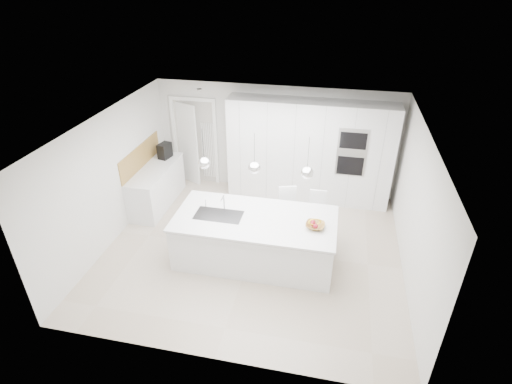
% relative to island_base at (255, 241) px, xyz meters
% --- Properties ---
extents(floor, '(5.50, 5.50, 0.00)m').
position_rel_island_base_xyz_m(floor, '(-0.10, 0.30, -0.43)').
color(floor, '#BFAF9A').
rests_on(floor, ground).
extents(wall_back, '(5.50, 0.00, 5.50)m').
position_rel_island_base_xyz_m(wall_back, '(-0.10, 2.80, 0.82)').
color(wall_back, silver).
rests_on(wall_back, ground).
extents(wall_left, '(0.00, 5.00, 5.00)m').
position_rel_island_base_xyz_m(wall_left, '(-2.85, 0.30, 0.82)').
color(wall_left, silver).
rests_on(wall_left, ground).
extents(ceiling, '(5.50, 5.50, 0.00)m').
position_rel_island_base_xyz_m(ceiling, '(-0.10, 0.30, 2.07)').
color(ceiling, white).
rests_on(ceiling, wall_back).
extents(tall_cabinets, '(3.60, 0.60, 2.30)m').
position_rel_island_base_xyz_m(tall_cabinets, '(0.70, 2.50, 0.72)').
color(tall_cabinets, white).
rests_on(tall_cabinets, floor).
extents(oven_stack, '(0.62, 0.04, 1.05)m').
position_rel_island_base_xyz_m(oven_stack, '(1.60, 2.19, 0.92)').
color(oven_stack, '#A5A5A8').
rests_on(oven_stack, tall_cabinets).
extents(doorway_frame, '(1.11, 0.08, 2.13)m').
position_rel_island_base_xyz_m(doorway_frame, '(-2.05, 2.77, 0.59)').
color(doorway_frame, white).
rests_on(doorway_frame, floor).
extents(hallway_door, '(0.76, 0.38, 2.00)m').
position_rel_island_base_xyz_m(hallway_door, '(-2.30, 2.72, 0.57)').
color(hallway_door, white).
rests_on(hallway_door, floor).
extents(radiator, '(0.32, 0.04, 1.40)m').
position_rel_island_base_xyz_m(radiator, '(-1.73, 2.76, 0.42)').
color(radiator, white).
rests_on(radiator, floor).
extents(left_base_cabinets, '(0.60, 1.80, 0.86)m').
position_rel_island_base_xyz_m(left_base_cabinets, '(-2.55, 1.50, 0.00)').
color(left_base_cabinets, white).
rests_on(left_base_cabinets, floor).
extents(left_worktop, '(0.62, 1.82, 0.04)m').
position_rel_island_base_xyz_m(left_worktop, '(-2.55, 1.50, 0.45)').
color(left_worktop, white).
rests_on(left_worktop, left_base_cabinets).
extents(oak_backsplash, '(0.02, 1.80, 0.50)m').
position_rel_island_base_xyz_m(oak_backsplash, '(-2.84, 1.50, 0.72)').
color(oak_backsplash, '#A67B34').
rests_on(oak_backsplash, wall_left).
extents(island_base, '(2.80, 1.20, 0.86)m').
position_rel_island_base_xyz_m(island_base, '(0.00, 0.00, 0.00)').
color(island_base, white).
rests_on(island_base, floor).
extents(island_worktop, '(2.84, 1.40, 0.04)m').
position_rel_island_base_xyz_m(island_worktop, '(0.00, 0.05, 0.45)').
color(island_worktop, white).
rests_on(island_worktop, island_base).
extents(island_sink, '(0.84, 0.44, 0.18)m').
position_rel_island_base_xyz_m(island_sink, '(-0.65, -0.00, 0.39)').
color(island_sink, '#3F3F42').
rests_on(island_sink, island_worktop).
extents(island_tap, '(0.02, 0.02, 0.30)m').
position_rel_island_base_xyz_m(island_tap, '(-0.60, 0.20, 0.62)').
color(island_tap, white).
rests_on(island_tap, island_worktop).
extents(pendant_left, '(0.20, 0.20, 0.20)m').
position_rel_island_base_xyz_m(pendant_left, '(-0.85, -0.00, 1.47)').
color(pendant_left, white).
rests_on(pendant_left, ceiling).
extents(pendant_mid, '(0.20, 0.20, 0.20)m').
position_rel_island_base_xyz_m(pendant_mid, '(-0.00, -0.00, 1.47)').
color(pendant_mid, white).
rests_on(pendant_mid, ceiling).
extents(pendant_right, '(0.20, 0.20, 0.20)m').
position_rel_island_base_xyz_m(pendant_right, '(0.85, -0.00, 1.47)').
color(pendant_right, white).
rests_on(pendant_right, ceiling).
extents(fruit_bowl, '(0.35, 0.35, 0.08)m').
position_rel_island_base_xyz_m(fruit_bowl, '(1.05, -0.03, 0.51)').
color(fruit_bowl, '#A67B34').
rests_on(fruit_bowl, island_worktop).
extents(espresso_machine, '(0.27, 0.36, 0.34)m').
position_rel_island_base_xyz_m(espresso_machine, '(-2.53, 2.06, 0.64)').
color(espresso_machine, black).
rests_on(espresso_machine, left_worktop).
extents(bar_stool_left, '(0.48, 0.58, 1.08)m').
position_rel_island_base_xyz_m(bar_stool_left, '(0.44, 0.81, 0.11)').
color(bar_stool_left, white).
rests_on(bar_stool_left, floor).
extents(bar_stool_right, '(0.35, 0.48, 1.02)m').
position_rel_island_base_xyz_m(bar_stool_right, '(1.02, 0.90, 0.08)').
color(bar_stool_right, white).
rests_on(bar_stool_right, floor).
extents(apple_a, '(0.07, 0.07, 0.07)m').
position_rel_island_base_xyz_m(apple_a, '(1.00, -0.03, 0.54)').
color(apple_a, maroon).
rests_on(apple_a, fruit_bowl).
extents(apple_b, '(0.07, 0.07, 0.07)m').
position_rel_island_base_xyz_m(apple_b, '(1.02, 0.00, 0.54)').
color(apple_b, maroon).
rests_on(apple_b, fruit_bowl).
extents(apple_c, '(0.08, 0.08, 0.08)m').
position_rel_island_base_xyz_m(apple_c, '(1.06, -0.10, 0.54)').
color(apple_c, maroon).
rests_on(apple_c, fruit_bowl).
extents(apple_extra_3, '(0.09, 0.09, 0.09)m').
position_rel_island_base_xyz_m(apple_extra_3, '(1.01, 0.00, 0.54)').
color(apple_extra_3, maroon).
rests_on(apple_extra_3, fruit_bowl).
extents(banana_bunch, '(0.25, 0.18, 0.23)m').
position_rel_island_base_xyz_m(banana_bunch, '(1.04, -0.05, 0.59)').
color(banana_bunch, yellow).
rests_on(banana_bunch, fruit_bowl).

